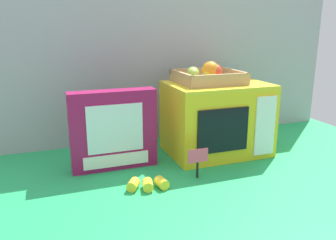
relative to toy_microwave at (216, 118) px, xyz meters
The scene contains 7 objects.
ground_plane 0.18m from the toy_microwave, behind, with size 1.70×1.70×0.00m, color #219E54.
display_back_panel 0.38m from the toy_microwave, 115.51° to the left, with size 1.61×0.03×0.78m, color #A0A3A8.
toy_microwave is the anchor object (origin of this frame).
food_groups_crate 0.17m from the toy_microwave, 163.81° to the left, with size 0.23×0.21×0.08m.
cookie_set_box 0.41m from the toy_microwave, behind, with size 0.29×0.07×0.27m.
price_sign 0.27m from the toy_microwave, 130.35° to the right, with size 0.07×0.01×0.10m.
loose_toy_banana 0.43m from the toy_microwave, 147.41° to the right, with size 0.13×0.07×0.03m.
Camera 1 is at (-0.49, -1.15, 0.48)m, focal length 36.63 mm.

